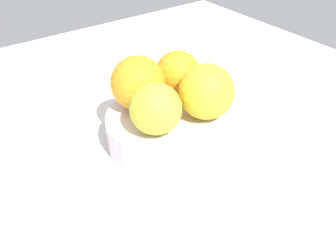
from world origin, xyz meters
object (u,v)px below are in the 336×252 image
Objects in this scene: orange_in_bowl_0 at (207,92)px; orange_in_bowl_1 at (156,109)px; orange_in_bowl_3 at (178,73)px; fruit_bowl at (168,129)px; orange_in_bowl_2 at (138,83)px.

orange_in_bowl_1 is at bearing -98.01° from orange_in_bowl_0.
orange_in_bowl_3 is (-6.91, 9.30, -0.06)cm from orange_in_bowl_1.
orange_in_bowl_3 is at bearing 174.17° from orange_in_bowl_0.
orange_in_bowl_0 is at bearing 81.99° from orange_in_bowl_1.
orange_in_bowl_1 is at bearing -59.08° from fruit_bowl.
fruit_bowl is at bearing -49.69° from orange_in_bowl_3.
fruit_bowl is 2.59× the size of orange_in_bowl_1.
orange_in_bowl_0 is at bearing 52.24° from fruit_bowl.
orange_in_bowl_0 is 0.99× the size of orange_in_bowl_2.
orange_in_bowl_3 is at bearing 126.63° from orange_in_bowl_1.
orange_in_bowl_0 is 1.14× the size of orange_in_bowl_3.
orange_in_bowl_1 is 7.19cm from orange_in_bowl_2.
fruit_bowl is 2.31× the size of orange_in_bowl_0.
orange_in_bowl_2 is (-7.00, 1.57, 0.50)cm from orange_in_bowl_1.
orange_in_bowl_0 reaches higher than orange_in_bowl_3.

